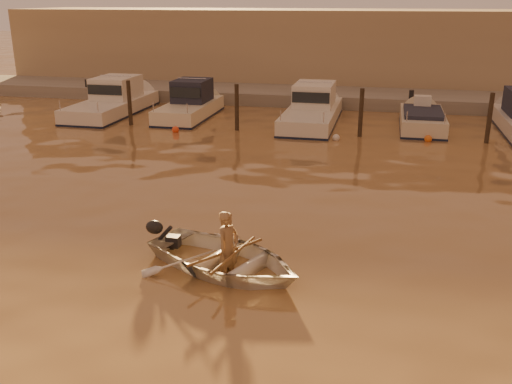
% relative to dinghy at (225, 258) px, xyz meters
% --- Properties ---
extents(ground_plane, '(160.00, 160.00, 0.00)m').
position_rel_dinghy_xyz_m(ground_plane, '(2.34, -0.71, -0.26)').
color(ground_plane, brown).
rests_on(ground_plane, ground).
extents(dinghy, '(4.34, 3.78, 0.75)m').
position_rel_dinghy_xyz_m(dinghy, '(0.00, 0.00, 0.00)').
color(dinghy, silver).
rests_on(dinghy, ground_plane).
extents(person, '(0.59, 0.70, 1.63)m').
position_rel_dinghy_xyz_m(person, '(0.09, -0.04, 0.26)').
color(person, '#8F6C47').
rests_on(person, dinghy).
extents(outboard_motor, '(0.98, 0.71, 0.70)m').
position_rel_dinghy_xyz_m(outboard_motor, '(-1.39, 0.57, 0.02)').
color(outboard_motor, black).
rests_on(outboard_motor, dinghy).
extents(oar_port, '(0.43, 2.08, 0.13)m').
position_rel_dinghy_xyz_m(oar_port, '(0.23, -0.09, 0.16)').
color(oar_port, brown).
rests_on(oar_port, dinghy).
extents(oar_starboard, '(1.17, 1.81, 0.13)m').
position_rel_dinghy_xyz_m(oar_starboard, '(0.05, -0.02, 0.16)').
color(oar_starboard, brown).
rests_on(oar_starboard, dinghy).
extents(moored_boat_0, '(2.31, 7.33, 1.75)m').
position_rel_dinghy_xyz_m(moored_boat_0, '(-10.18, 15.29, 0.37)').
color(moored_boat_0, silver).
rests_on(moored_boat_0, ground_plane).
extents(moored_boat_1, '(1.98, 5.98, 1.75)m').
position_rel_dinghy_xyz_m(moored_boat_1, '(-6.12, 15.29, 0.37)').
color(moored_boat_1, '#ECE3C5').
rests_on(moored_boat_1, ground_plane).
extents(moored_boat_2, '(2.20, 7.41, 1.75)m').
position_rel_dinghy_xyz_m(moored_boat_2, '(-0.17, 15.29, 0.37)').
color(moored_boat_2, silver).
rests_on(moored_boat_2, ground_plane).
extents(moored_boat_3, '(1.85, 5.43, 0.95)m').
position_rel_dinghy_xyz_m(moored_boat_3, '(4.72, 15.29, -0.03)').
color(moored_boat_3, beige).
rests_on(moored_boat_3, ground_plane).
extents(piling_0, '(0.18, 0.18, 2.20)m').
position_rel_dinghy_xyz_m(piling_0, '(-8.16, 13.09, 0.64)').
color(piling_0, '#2D2319').
rests_on(piling_0, ground_plane).
extents(piling_1, '(0.18, 0.18, 2.20)m').
position_rel_dinghy_xyz_m(piling_1, '(-3.16, 13.09, 0.64)').
color(piling_1, '#2D2319').
rests_on(piling_1, ground_plane).
extents(piling_2, '(0.18, 0.18, 2.20)m').
position_rel_dinghy_xyz_m(piling_2, '(2.14, 13.09, 0.64)').
color(piling_2, '#2D2319').
rests_on(piling_2, ground_plane).
extents(piling_3, '(0.18, 0.18, 2.20)m').
position_rel_dinghy_xyz_m(piling_3, '(7.14, 13.09, 0.64)').
color(piling_3, '#2D2319').
rests_on(piling_3, ground_plane).
extents(fender_a, '(0.30, 0.30, 0.30)m').
position_rel_dinghy_xyz_m(fender_a, '(-9.79, 12.63, -0.16)').
color(fender_a, silver).
rests_on(fender_a, ground_plane).
extents(fender_b, '(0.30, 0.30, 0.30)m').
position_rel_dinghy_xyz_m(fender_b, '(-5.66, 12.16, -0.16)').
color(fender_b, '#E8441B').
rests_on(fender_b, ground_plane).
extents(fender_c, '(0.30, 0.30, 0.30)m').
position_rel_dinghy_xyz_m(fender_c, '(1.24, 12.21, -0.16)').
color(fender_c, silver).
rests_on(fender_c, ground_plane).
extents(fender_d, '(0.30, 0.30, 0.30)m').
position_rel_dinghy_xyz_m(fender_d, '(4.88, 12.85, -0.16)').
color(fender_d, orange).
rests_on(fender_d, ground_plane).
extents(quay, '(52.00, 4.00, 1.00)m').
position_rel_dinghy_xyz_m(quay, '(2.34, 20.79, -0.11)').
color(quay, gray).
rests_on(quay, ground_plane).
extents(waterfront_building, '(46.00, 7.00, 4.80)m').
position_rel_dinghy_xyz_m(waterfront_building, '(2.34, 26.29, 2.14)').
color(waterfront_building, '#9E8466').
rests_on(waterfront_building, quay).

